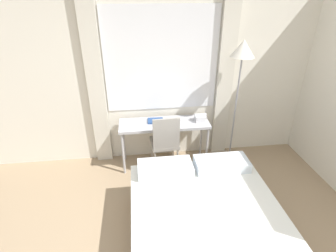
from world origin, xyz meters
name	(u,v)px	position (x,y,z in m)	size (l,w,h in m)	color
wall_back_with_window	(159,77)	(0.01, 2.65, 1.35)	(5.70, 0.13, 2.70)	silver
desk	(164,126)	(0.05, 2.35, 0.67)	(1.35, 0.46, 0.73)	#B2B2B7
desk_chair	(165,141)	(0.03, 2.14, 0.54)	(0.42, 0.42, 0.95)	gray
bed	(207,234)	(0.30, 0.66, 0.28)	(1.56, 1.91, 0.67)	gray
standing_lamp	(242,61)	(1.11, 2.27, 1.64)	(0.33, 0.33, 1.93)	#4C4C51
telephone	(200,118)	(0.60, 2.33, 0.79)	(0.18, 0.14, 0.12)	silver
book	(155,121)	(-0.08, 2.40, 0.75)	(0.24, 0.19, 0.02)	navy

